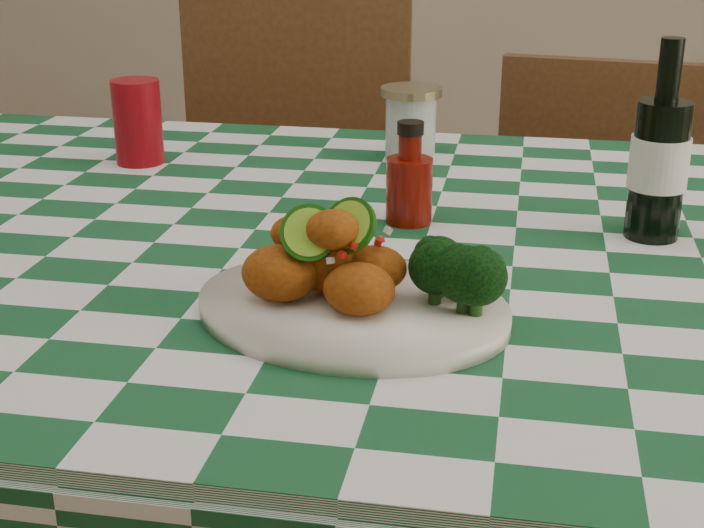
% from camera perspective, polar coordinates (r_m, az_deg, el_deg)
% --- Properties ---
extents(dining_table, '(1.66, 1.06, 0.79)m').
position_cam_1_polar(dining_table, '(1.34, -0.68, -14.30)').
color(dining_table, '#17512C').
rests_on(dining_table, ground).
extents(plate, '(0.35, 0.29, 0.02)m').
position_cam_1_polar(plate, '(0.93, 0.00, -2.62)').
color(plate, white).
rests_on(plate, dining_table).
extents(fried_chicken_pile, '(0.14, 0.10, 0.09)m').
position_cam_1_polar(fried_chicken_pile, '(0.92, -0.99, 0.51)').
color(fried_chicken_pile, '#A64B10').
rests_on(fried_chicken_pile, plate).
extents(broccoli_side, '(0.08, 0.08, 0.06)m').
position_cam_1_polar(broccoli_side, '(0.92, 6.46, -0.51)').
color(broccoli_side, black).
rests_on(broccoli_side, plate).
extents(red_tumbler, '(0.09, 0.09, 0.12)m').
position_cam_1_polar(red_tumbler, '(1.48, -12.36, 8.08)').
color(red_tumbler, maroon).
rests_on(red_tumbler, dining_table).
extents(ketchup_bottle, '(0.07, 0.07, 0.12)m').
position_cam_1_polar(ketchup_bottle, '(1.18, 3.37, 5.32)').
color(ketchup_bottle, '#660C05').
rests_on(ketchup_bottle, dining_table).
extents(mason_jar, '(0.10, 0.10, 0.11)m').
position_cam_1_polar(mason_jar, '(1.46, 3.43, 8.12)').
color(mason_jar, '#B2BCBA').
rests_on(mason_jar, dining_table).
extents(beer_bottle, '(0.09, 0.09, 0.23)m').
position_cam_1_polar(beer_bottle, '(1.17, 17.56, 6.84)').
color(beer_bottle, black).
rests_on(beer_bottle, dining_table).
extents(wooden_chair_left, '(0.50, 0.52, 1.03)m').
position_cam_1_polar(wooden_chair_left, '(1.93, -4.09, 1.34)').
color(wooden_chair_left, '#472814').
rests_on(wooden_chair_left, ground).
extents(wooden_chair_right, '(0.44, 0.46, 0.86)m').
position_cam_1_polar(wooden_chair_right, '(1.90, 13.08, -2.26)').
color(wooden_chair_right, '#472814').
rests_on(wooden_chair_right, ground).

